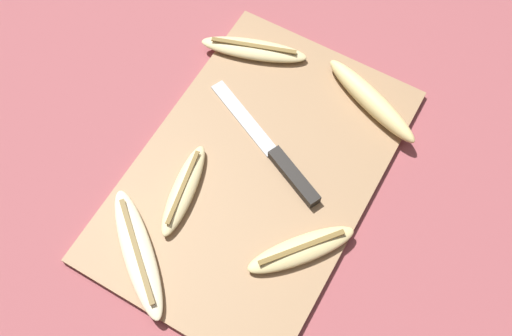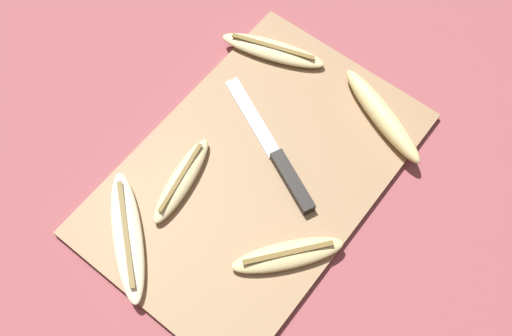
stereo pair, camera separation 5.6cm
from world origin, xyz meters
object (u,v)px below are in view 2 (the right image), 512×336
Objects in this scene: banana_mellow_near at (273,50)px; banana_golden_short at (382,115)px; knife at (283,167)px; banana_ripe_center at (182,180)px; banana_spotted_left at (288,255)px; banana_bright_far at (127,235)px.

banana_golden_short is at bearing -89.40° from banana_mellow_near.
banana_ripe_center is (-0.11, 0.11, 0.00)m from knife.
banana_mellow_near is at bearing 40.82° from banana_spotted_left.
banana_mellow_near is at bearing 4.98° from banana_bright_far.
banana_mellow_near is (0.39, 0.03, -0.00)m from banana_bright_far.
banana_ripe_center is 0.82× the size of banana_golden_short.
banana_ripe_center is at bearing -172.24° from banana_mellow_near.
knife is 1.35× the size of banana_bright_far.
banana_bright_far is 0.39m from banana_mellow_near.
banana_spotted_left is at bearing -139.18° from banana_mellow_near.
banana_bright_far is at bearing 155.26° from banana_golden_short.
knife is at bearing -25.87° from banana_bright_far.
banana_bright_far and banana_ripe_center have the same top height.
banana_bright_far reaches higher than banana_spotted_left.
banana_golden_short is at bearing 3.94° from banana_spotted_left.
knife is 0.15m from banana_ripe_center.
banana_bright_far is 0.23m from banana_spotted_left.
banana_bright_far is 0.96× the size of banana_golden_short.
knife is at bearing 156.85° from banana_golden_short.
banana_mellow_near is 0.28m from banana_ripe_center.
knife is at bearing -43.33° from banana_ripe_center.
banana_mellow_near is (0.16, 0.14, 0.00)m from knife.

